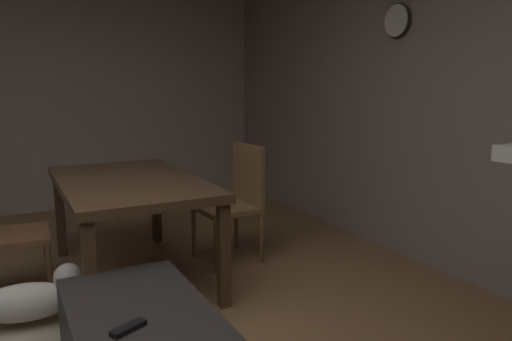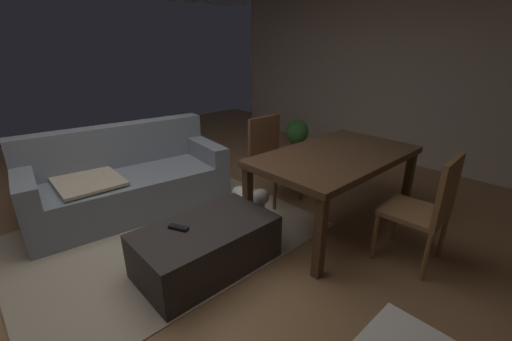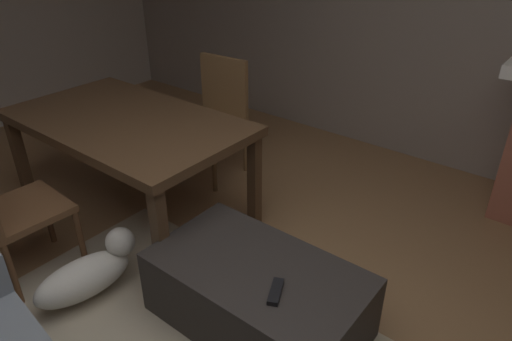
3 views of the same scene
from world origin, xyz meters
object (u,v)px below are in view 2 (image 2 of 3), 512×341
dining_chair_north (270,154)px  couch (127,181)px  potted_plant (297,133)px  small_dog (249,199)px  tv_remote (178,228)px  ottoman_coffee_table (207,246)px  dining_chair_south (428,205)px  dining_table (335,161)px

dining_chair_north → couch: bearing=148.0°
potted_plant → small_dog: (-1.93, -1.00, -0.15)m
tv_remote → potted_plant: (2.94, 1.34, -0.06)m
dining_chair_north → potted_plant: (1.46, 0.84, -0.19)m
dining_chair_north → potted_plant: size_ratio=1.67×
potted_plant → ottoman_coffee_table: bearing=-152.6°
tv_remote → small_dog: bearing=-6.8°
tv_remote → dining_chair_north: (1.48, 0.49, 0.13)m
tv_remote → dining_chair_south: (1.48, -1.22, 0.13)m
dining_chair_south → small_dog: dining_chair_south is taller
couch → dining_chair_north: dining_chair_north is taller
tv_remote → dining_chair_south: 1.92m
ottoman_coffee_table → small_dog: size_ratio=1.79×
tv_remote → dining_chair_south: bearing=-64.4°
dining_chair_south → small_dog: (-0.47, 1.55, -0.35)m
ottoman_coffee_table → tv_remote: bearing=152.3°
tv_remote → potted_plant: 3.23m
tv_remote → dining_chair_north: bearing=-6.5°
couch → dining_chair_north: 1.57m
small_dog → dining_chair_north: bearing=19.0°
ottoman_coffee_table → small_dog: 0.93m
couch → ottoman_coffee_table: (0.03, -1.41, -0.12)m
couch → tv_remote: bearing=-96.6°
dining_chair_north → small_dog: dining_chair_north is taller
tv_remote → potted_plant: size_ratio=0.29×
dining_table → potted_plant: size_ratio=2.87×
ottoman_coffee_table → dining_chair_south: (1.30, -1.12, 0.33)m
couch → ottoman_coffee_table: size_ratio=1.90×
dining_chair_north → small_dog: 0.60m
potted_plant → small_dog: 2.18m
couch → dining_table: (1.32, -1.68, 0.35)m
couch → dining_chair_south: bearing=-62.4°
dining_chair_north → ottoman_coffee_table: bearing=-155.7°
tv_remote → couch: bearing=58.5°
couch → tv_remote: (-0.15, -1.32, 0.08)m
dining_table → small_dog: size_ratio=2.67×
ottoman_coffee_table → dining_chair_north: dining_chair_north is taller
tv_remote → dining_table: bearing=-38.8°
couch → dining_chair_north: bearing=-32.0°
tv_remote → small_dog: size_ratio=0.27×
dining_table → small_dog: dining_table is taller
tv_remote → dining_table: 1.54m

